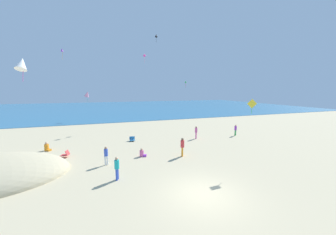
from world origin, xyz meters
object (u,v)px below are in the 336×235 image
at_px(person_0, 117,167).
at_px(kite_pink, 87,94).
at_px(kite_purple, 62,50).
at_px(kite_white, 22,64).
at_px(person_4, 47,147).
at_px(person_5, 106,154).
at_px(beach_chair_near_camera, 66,154).
at_px(person_6, 235,129).
at_px(kite_green, 186,82).
at_px(person_2, 142,153).
at_px(person_3, 182,146).
at_px(beach_chair_far_left, 132,139).
at_px(kite_magenta, 144,56).
at_px(person_1, 196,132).
at_px(kite_yellow, 252,104).
at_px(kite_black, 156,35).

relative_size(person_0, kite_pink, 0.69).
xyz_separation_m(kite_purple, kite_white, (-0.42, -14.67, -3.87)).
bearing_deg(person_4, person_5, -3.04).
distance_m(beach_chair_near_camera, person_6, 18.89).
bearing_deg(kite_green, person_2, -122.11).
xyz_separation_m(person_2, person_3, (3.30, -1.08, 0.66)).
distance_m(beach_chair_far_left, person_4, 8.16).
bearing_deg(kite_magenta, beach_chair_far_left, -110.53).
height_order(person_2, person_5, person_5).
relative_size(person_1, person_3, 0.91).
height_order(person_1, kite_yellow, kite_yellow).
xyz_separation_m(kite_magenta, kite_black, (2.20, 0.78, 3.55)).
relative_size(person_3, kite_purple, 1.00).
height_order(person_4, kite_black, kite_black).
relative_size(kite_white, kite_green, 1.32).
distance_m(person_4, kite_yellow, 18.53).
xyz_separation_m(person_1, kite_green, (7.22, 19.11, 6.63)).
bearing_deg(beach_chair_far_left, beach_chair_near_camera, -58.26).
bearing_deg(beach_chair_far_left, kite_magenta, 162.30).
height_order(beach_chair_far_left, person_4, person_4).
bearing_deg(person_2, beach_chair_far_left, 108.21).
bearing_deg(kite_white, person_6, 3.37).
distance_m(person_1, kite_yellow, 8.99).
distance_m(beach_chair_far_left, kite_black, 18.86).
bearing_deg(kite_white, beach_chair_far_left, 18.49).
bearing_deg(kite_black, person_5, -117.46).
xyz_separation_m(beach_chair_near_camera, person_4, (-2.01, 2.60, 0.02)).
bearing_deg(kite_purple, kite_black, -4.31).
distance_m(person_2, kite_black, 22.25).
distance_m(person_0, kite_white, 11.19).
distance_m(person_1, kite_magenta, 15.65).
bearing_deg(kite_purple, person_0, -73.82).
bearing_deg(kite_white, kite_purple, 88.36).
relative_size(person_2, person_4, 0.88).
bearing_deg(kite_yellow, kite_green, 75.81).
distance_m(person_1, kite_pink, 23.07).
height_order(beach_chair_far_left, person_5, person_5).
bearing_deg(kite_black, person_1, -83.54).
bearing_deg(person_2, beach_chair_near_camera, -179.76).
relative_size(person_6, kite_pink, 0.63).
bearing_deg(person_0, person_4, 151.52).
bearing_deg(person_5, kite_white, 44.00).
distance_m(kite_magenta, kite_green, 13.78).
distance_m(person_4, kite_black, 23.09).
bearing_deg(kite_purple, person_1, -40.21).
bearing_deg(person_1, kite_black, 134.18).
distance_m(person_6, kite_purple, 27.13).
xyz_separation_m(kite_purple, kite_yellow, (15.91, -21.31, -6.92)).
distance_m(person_3, kite_yellow, 6.47).
distance_m(person_2, kite_purple, 22.10).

